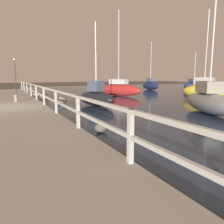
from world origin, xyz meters
name	(u,v)px	position (x,y,z in m)	size (l,w,h in m)	color
ground_plane	(8,112)	(0.00, 0.00, 0.00)	(120.00, 120.00, 0.00)	#4C473D
dock_walkway	(8,109)	(0.00, 0.00, 0.14)	(4.11, 36.00, 0.28)	#9E998E
railing	(44,93)	(1.96, 0.00, 1.00)	(0.10, 32.50, 1.06)	beige
boulder_upstream	(44,96)	(2.96, 6.09, 0.26)	(0.69, 0.63, 0.52)	slate
boulder_water_edge	(43,95)	(3.15, 8.04, 0.24)	(0.64, 0.58, 0.48)	#666056
boulder_far_strip	(38,96)	(2.75, 8.47, 0.14)	(0.37, 0.33, 0.28)	gray
boulder_near_dock	(101,128)	(2.80, -6.37, 0.17)	(0.45, 0.40, 0.33)	#666056
boulder_downstream	(61,100)	(3.40, 1.87, 0.29)	(0.77, 0.69, 0.58)	slate
boulder_mid_strip	(36,95)	(2.64, 8.56, 0.22)	(0.59, 0.53, 0.44)	gray
mooring_bollard	(16,98)	(0.57, 2.36, 0.52)	(0.24, 0.24, 0.49)	gray
dock_lamp	(15,70)	(0.96, 8.92, 2.49)	(0.22, 0.22, 3.28)	#2D2D33
sailboat_navy	(150,85)	(18.79, 12.52, 0.69)	(1.20, 3.90, 6.67)	#192347
sailboat_blue	(194,86)	(21.74, 7.28, 0.68)	(2.30, 4.16, 4.85)	#2D4C9E
sailboat_gray	(209,101)	(9.50, -5.21, 0.65)	(3.30, 5.10, 6.28)	gray
sailboat_red	(119,89)	(10.12, 5.99, 0.70)	(3.06, 5.07, 8.10)	red
sailboat_yellow	(204,90)	(15.43, 0.24, 0.77)	(2.58, 3.85, 7.34)	gold
sailboat_teal	(97,86)	(11.54, 15.05, 0.62)	(2.49, 4.52, 4.92)	#1E707A
sailboat_black	(96,97)	(5.24, -0.04, 0.61)	(2.03, 3.25, 5.26)	black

